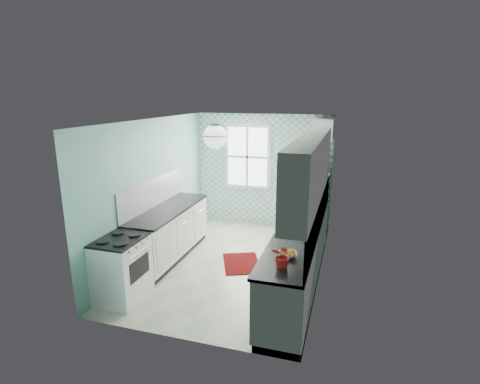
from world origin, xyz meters
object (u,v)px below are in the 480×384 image
(fruit_bowl, at_px, (288,255))
(potted_plant, at_px, (283,256))
(fridge, at_px, (310,199))
(ceiling_light, at_px, (215,137))
(sink, at_px, (308,211))
(stove, at_px, (122,268))
(microwave, at_px, (312,154))

(fruit_bowl, distance_m, potted_plant, 0.34)
(fridge, xyz_separation_m, potted_plant, (0.09, -3.60, 0.30))
(ceiling_light, xyz_separation_m, fridge, (1.11, 2.58, -1.53))
(fridge, xyz_separation_m, sink, (0.09, -1.26, 0.14))
(ceiling_light, xyz_separation_m, stove, (-1.20, -0.75, -1.85))
(sink, xyz_separation_m, microwave, (-0.09, 1.26, 0.81))
(fruit_bowl, bearing_deg, microwave, 91.57)
(sink, xyz_separation_m, fruit_bowl, (-0.00, -2.02, 0.04))
(fruit_bowl, relative_size, potted_plant, 0.79)
(potted_plant, bearing_deg, fridge, 91.44)
(sink, relative_size, fruit_bowl, 2.29)
(stove, xyz_separation_m, potted_plant, (2.40, -0.27, 0.61))
(sink, distance_m, potted_plant, 2.34)
(stove, bearing_deg, microwave, 56.78)
(ceiling_light, distance_m, sink, 2.26)
(fridge, bearing_deg, potted_plant, -89.89)
(stove, distance_m, sink, 3.20)
(fruit_bowl, height_order, potted_plant, potted_plant)
(potted_plant, bearing_deg, stove, 173.64)
(stove, xyz_separation_m, microwave, (2.31, 3.33, 1.26))
(fridge, height_order, fruit_bowl, fridge)
(stove, relative_size, sink, 1.70)
(potted_plant, relative_size, microwave, 0.50)
(ceiling_light, distance_m, fridge, 3.20)
(stove, height_order, sink, sink)
(sink, distance_m, fruit_bowl, 2.02)
(ceiling_light, distance_m, fruit_bowl, 1.94)
(potted_plant, bearing_deg, fruit_bowl, 90.00)
(fruit_bowl, bearing_deg, potted_plant, -90.00)
(stove, distance_m, microwave, 4.25)
(stove, bearing_deg, sink, 42.24)
(ceiling_light, relative_size, sink, 0.66)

